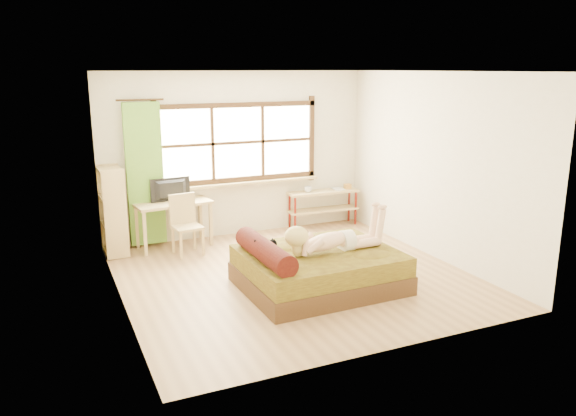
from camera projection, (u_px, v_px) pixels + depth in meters
name	position (u px, v px, depth m)	size (l,w,h in m)	color
floor	(294.00, 276.00, 7.60)	(4.50, 4.50, 0.00)	#9E754C
ceiling	(295.00, 71.00, 6.94)	(4.50, 4.50, 0.00)	white
wall_back	(238.00, 155.00, 9.27)	(4.50, 4.50, 0.00)	silver
wall_front	(394.00, 220.00, 5.28)	(4.50, 4.50, 0.00)	silver
wall_left	(115.00, 194.00, 6.38)	(4.50, 4.50, 0.00)	silver
wall_right	(435.00, 166.00, 8.16)	(4.50, 4.50, 0.00)	silver
window	(238.00, 145.00, 9.20)	(2.80, 0.16, 1.46)	#FFEDBF
curtain	(145.00, 175.00, 8.60)	(0.55, 0.10, 2.20)	#478A25
bed	(316.00, 268.00, 7.14)	(1.96, 1.59, 0.73)	black
woman	(332.00, 229.00, 7.05)	(1.35, 0.39, 0.58)	beige
kitten	(264.00, 248.00, 6.89)	(0.29, 0.12, 0.23)	black
desk	(173.00, 208.00, 8.71)	(1.21, 0.66, 0.72)	tan
monitor	(172.00, 190.00, 8.69)	(0.63, 0.08, 0.36)	black
chair	(185.00, 221.00, 8.45)	(0.45, 0.45, 0.91)	tan
pipe_shelf	(324.00, 200.00, 9.92)	(1.29, 0.38, 0.72)	tan
cup	(308.00, 189.00, 9.74)	(0.13, 0.13, 0.10)	gray
book	(333.00, 189.00, 9.95)	(0.18, 0.25, 0.02)	gray
bookshelf	(113.00, 211.00, 8.35)	(0.34, 0.58, 1.33)	tan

